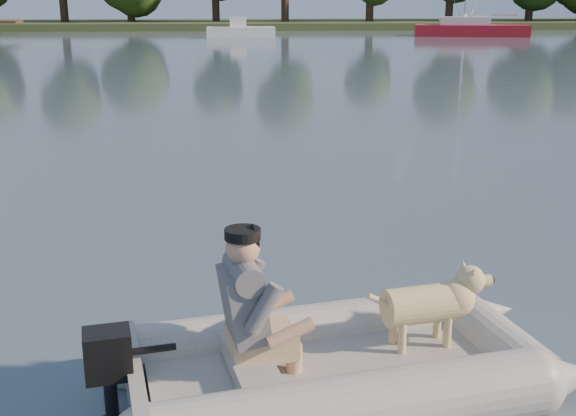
{
  "coord_description": "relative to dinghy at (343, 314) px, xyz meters",
  "views": [
    {
      "loc": [
        -0.65,
        -5.59,
        3.04
      ],
      "look_at": [
        -0.11,
        2.06,
        0.75
      ],
      "focal_mm": 45.0,
      "sensor_mm": 36.0,
      "label": 1
    }
  ],
  "objects": [
    {
      "name": "water",
      "position": [
        -0.14,
        0.49,
        -0.64
      ],
      "size": [
        160.0,
        160.0,
        0.0
      ],
      "primitive_type": "plane",
      "color": "slate",
      "rests_on": "ground"
    },
    {
      "name": "shore_bank",
      "position": [
        -0.14,
        62.49,
        -0.39
      ],
      "size": [
        160.0,
        12.0,
        0.7
      ],
      "primitive_type": "cube",
      "color": "#47512D",
      "rests_on": "water"
    },
    {
      "name": "dinghy",
      "position": [
        0.0,
        0.0,
        0.0
      ],
      "size": [
        5.67,
        4.55,
        1.48
      ],
      "primitive_type": null,
      "rotation": [
        0.0,
        0.0,
        0.21
      ],
      "color": "gray",
      "rests_on": "water"
    },
    {
      "name": "man",
      "position": [
        -0.75,
        -0.1,
        0.2
      ],
      "size": [
        0.9,
        0.82,
        1.16
      ],
      "primitive_type": null,
      "rotation": [
        0.0,
        0.0,
        0.21
      ],
      "color": "slate",
      "rests_on": "dinghy"
    },
    {
      "name": "dog",
      "position": [
        0.67,
        0.2,
        -0.08
      ],
      "size": [
        1.06,
        0.55,
        0.67
      ],
      "primitive_type": null,
      "rotation": [
        0.0,
        0.0,
        0.21
      ],
      "color": "tan",
      "rests_on": "dinghy"
    },
    {
      "name": "outboard_motor",
      "position": [
        -1.75,
        -0.37,
        -0.31
      ],
      "size": [
        0.5,
        0.4,
        0.85
      ],
      "primitive_type": null,
      "rotation": [
        0.0,
        0.0,
        0.21
      ],
      "color": "black",
      "rests_on": "dinghy"
    },
    {
      "name": "motorboat",
      "position": [
        -0.45,
        47.01,
        0.31
      ],
      "size": [
        4.94,
        1.9,
        2.09
      ],
      "primitive_type": null,
      "rotation": [
        0.0,
        0.0,
        -0.0
      ],
      "color": "white",
      "rests_on": "water"
    },
    {
      "name": "sailboat",
      "position": [
        16.32,
        48.19,
        -0.15
      ],
      "size": [
        8.43,
        4.0,
        11.14
      ],
      "rotation": [
        0.0,
        0.0,
        -0.2
      ],
      "color": "red",
      "rests_on": "water"
    }
  ]
}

